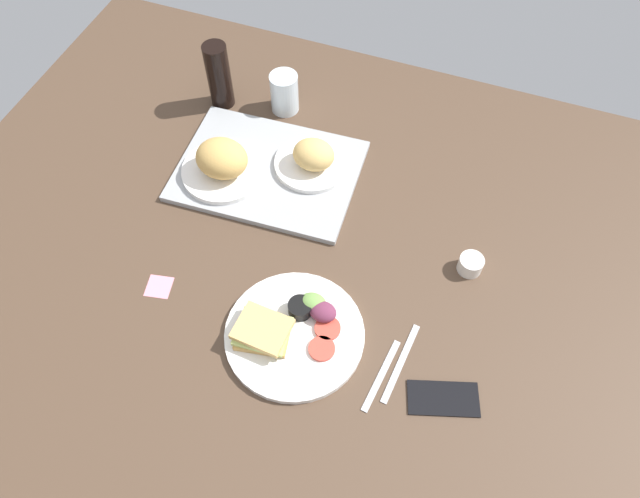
% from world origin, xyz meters
% --- Properties ---
extents(ground_plane, '(1.90, 1.50, 0.03)m').
position_xyz_m(ground_plane, '(0.00, 0.00, -0.01)').
color(ground_plane, '#4C3828').
extents(serving_tray, '(0.47, 0.35, 0.02)m').
position_xyz_m(serving_tray, '(-0.19, 0.23, 0.01)').
color(serving_tray, '#9EA0A3').
rests_on(serving_tray, ground_plane).
extents(bread_plate_near, '(0.21, 0.21, 0.10)m').
position_xyz_m(bread_plate_near, '(-0.29, 0.17, 0.06)').
color(bread_plate_near, white).
rests_on(bread_plate_near, serving_tray).
extents(bread_plate_far, '(0.19, 0.19, 0.09)m').
position_xyz_m(bread_plate_far, '(-0.09, 0.27, 0.05)').
color(bread_plate_far, white).
rests_on(bread_plate_far, serving_tray).
extents(plate_with_salad, '(0.30, 0.30, 0.05)m').
position_xyz_m(plate_with_salad, '(0.03, -0.17, 0.02)').
color(plate_with_salad, white).
rests_on(plate_with_salad, ground_plane).
extents(drinking_glass, '(0.08, 0.08, 0.11)m').
position_xyz_m(drinking_glass, '(-0.24, 0.46, 0.06)').
color(drinking_glass, silver).
rests_on(drinking_glass, ground_plane).
extents(soda_bottle, '(0.06, 0.06, 0.19)m').
position_xyz_m(soda_bottle, '(-0.41, 0.42, 0.09)').
color(soda_bottle, black).
rests_on(soda_bottle, ground_plane).
extents(espresso_cup, '(0.06, 0.06, 0.04)m').
position_xyz_m(espresso_cup, '(0.35, 0.12, 0.02)').
color(espresso_cup, silver).
rests_on(espresso_cup, ground_plane).
extents(fork, '(0.04, 0.17, 0.01)m').
position_xyz_m(fork, '(0.24, -0.19, 0.00)').
color(fork, '#B7B7BC').
rests_on(fork, ground_plane).
extents(knife, '(0.03, 0.19, 0.01)m').
position_xyz_m(knife, '(0.27, -0.15, 0.00)').
color(knife, '#B7B7BC').
rests_on(knife, ground_plane).
extents(cell_phone, '(0.16, 0.11, 0.01)m').
position_xyz_m(cell_phone, '(0.37, -0.20, 0.00)').
color(cell_phone, black).
rests_on(cell_phone, ground_plane).
extents(sticky_note, '(0.07, 0.07, 0.00)m').
position_xyz_m(sticky_note, '(-0.29, -0.17, 0.00)').
color(sticky_note, pink).
rests_on(sticky_note, ground_plane).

